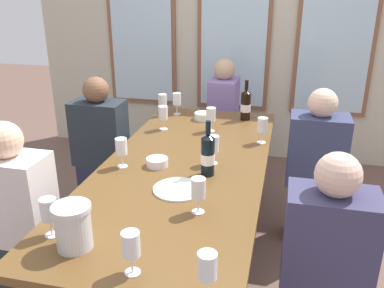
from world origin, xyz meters
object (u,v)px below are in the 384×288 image
dining_table (184,176)px  wine_glass_3 (198,190)px  wine_bottle_0 (246,105)px  wine_glass_8 (163,101)px  wine_glass_9 (213,145)px  seated_person_3 (314,172)px  metal_pitcher (73,226)px  wine_bottle_1 (208,155)px  tasting_bowl_0 (157,162)px  wine_glass_0 (211,116)px  wine_glass_1 (121,148)px  white_plate_0 (178,189)px  seated_person_4 (223,122)px  wine_glass_2 (49,210)px  wine_glass_6 (163,114)px  seated_person_2 (101,153)px  wine_glass_4 (262,126)px  wine_glass_7 (131,245)px  tasting_bowl_1 (203,116)px  wine_glass_10 (177,100)px  seated_person_1 (324,274)px  wine_glass_5 (207,268)px  seated_person_0 (19,226)px

dining_table → wine_glass_3: 0.57m
wine_bottle_0 → wine_glass_8: wine_bottle_0 is taller
wine_glass_9 → seated_person_3: size_ratio=0.16×
metal_pitcher → wine_glass_3: metal_pitcher is taller
wine_bottle_1 → tasting_bowl_0: 0.32m
wine_bottle_1 → wine_glass_0: bearing=99.4°
wine_glass_1 → dining_table: bearing=18.0°
white_plate_0 → seated_person_3: bearing=49.4°
wine_bottle_0 → seated_person_4: seated_person_4 is taller
wine_glass_0 → wine_glass_3: bearing=-82.1°
wine_glass_2 → wine_glass_3: bearing=30.1°
white_plate_0 → wine_glass_6: size_ratio=1.51×
wine_bottle_1 → wine_glass_3: size_ratio=1.80×
wine_bottle_1 → seated_person_2: (-0.94, 0.62, -0.33)m
seated_person_2 → wine_glass_4: bearing=-2.9°
dining_table → wine_glass_4: size_ratio=12.77×
seated_person_2 → wine_glass_7: bearing=-60.8°
seated_person_2 → tasting_bowl_1: bearing=25.1°
tasting_bowl_0 → wine_glass_6: (-0.15, 0.62, 0.09)m
white_plate_0 → wine_glass_2: wine_glass_2 is taller
metal_pitcher → wine_bottle_0: wine_bottle_0 is taller
wine_glass_4 → seated_person_4: seated_person_4 is taller
wine_glass_6 → wine_glass_7: (0.35, -1.55, 0.00)m
wine_glass_10 → seated_person_4: seated_person_4 is taller
seated_person_2 → seated_person_4: bearing=50.3°
wine_glass_8 → wine_glass_10: 0.12m
wine_glass_2 → seated_person_1: 1.23m
wine_glass_5 → seated_person_4: size_ratio=0.16×
seated_person_4 → wine_glass_8: bearing=-124.6°
seated_person_0 → seated_person_4: 2.12m
white_plate_0 → seated_person_3: seated_person_3 is taller
wine_glass_5 → seated_person_3: 1.67m
wine_glass_5 → seated_person_3: seated_person_3 is taller
wine_glass_3 → seated_person_4: size_ratio=0.16×
wine_glass_8 → wine_glass_10: (0.10, 0.06, -0.00)m
wine_glass_1 → seated_person_3: seated_person_3 is taller
wine_glass_0 → seated_person_4: bearing=92.9°
white_plate_0 → wine_glass_5: size_ratio=1.51×
wine_glass_1 → wine_glass_2: bearing=-91.9°
seated_person_4 → dining_table: bearing=-90.0°
metal_pitcher → seated_person_3: size_ratio=0.17×
tasting_bowl_1 → seated_person_1: (0.85, -1.40, -0.24)m
wine_bottle_0 → wine_glass_0: (-0.21, -0.32, -0.00)m
white_plate_0 → wine_glass_4: wine_glass_4 is taller
wine_bottle_0 → wine_glass_6: wine_bottle_0 is taller
dining_table → wine_glass_10: 1.01m
wine_glass_3 → wine_glass_10: same height
wine_glass_4 → wine_glass_5: same height
wine_glass_7 → wine_glass_10: (-0.35, 1.92, -0.00)m
white_plate_0 → seated_person_2: (-0.83, 0.83, -0.22)m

